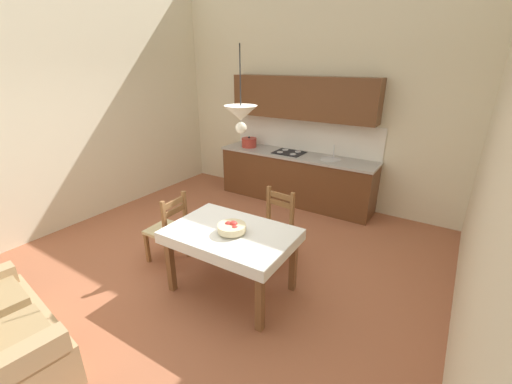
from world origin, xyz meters
TOP-DOWN VIEW (x-y plane):
  - ground_plane at (0.00, 0.00)m, footprint 5.83×6.22m
  - wall_back at (0.00, 2.87)m, footprint 5.83×0.12m
  - wall_left at (-2.68, 0.00)m, footprint 0.12×6.22m
  - kitchen_cabinetry at (-0.09, 2.54)m, footprint 2.85×0.63m
  - dining_table at (0.48, -0.18)m, footprint 1.36×0.94m
  - dining_chair_kitchen_side at (0.54, 0.62)m, footprint 0.45×0.45m
  - dining_chair_tv_side at (-0.56, -0.13)m, footprint 0.44×0.44m
  - fruit_bowl at (0.51, -0.21)m, footprint 0.30×0.30m
  - pendant_lamp at (0.53, -0.03)m, footprint 0.32×0.32m

SIDE VIEW (x-z plane):
  - ground_plane at x=0.00m, z-range -0.10..0.00m
  - dining_chair_kitchen_side at x=0.54m, z-range -0.02..0.91m
  - dining_chair_tv_side at x=-0.56m, z-range -0.02..0.91m
  - dining_table at x=0.48m, z-range 0.24..1.00m
  - fruit_bowl at x=0.51m, z-range 0.75..0.87m
  - kitchen_cabinetry at x=-0.09m, z-range -0.24..1.96m
  - pendant_lamp at x=0.53m, z-range 1.56..2.36m
  - wall_back at x=0.00m, z-range 0.00..3.98m
  - wall_left at x=-2.68m, z-range 0.00..3.98m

